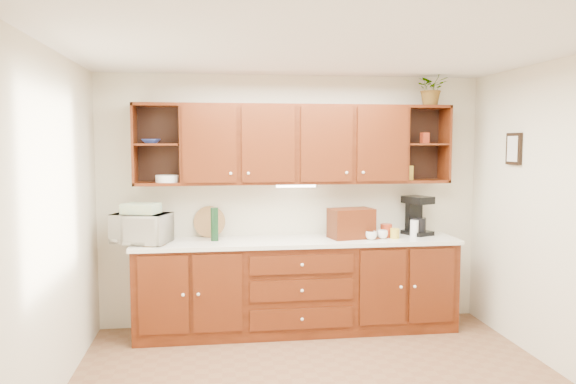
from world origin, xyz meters
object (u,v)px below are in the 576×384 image
object	(u,v)px
microwave	(141,228)
bread_box	(351,223)
coffee_maker	(417,216)
potted_plant	(432,88)

from	to	relation	value
microwave	bread_box	world-z (taller)	bread_box
bread_box	coffee_maker	bearing A→B (deg)	-1.47
potted_plant	bread_box	bearing A→B (deg)	-173.70
potted_plant	coffee_maker	bearing A→B (deg)	162.47
bread_box	potted_plant	world-z (taller)	potted_plant
microwave	coffee_maker	size ratio (longest dim) A/B	1.29
microwave	potted_plant	size ratio (longest dim) A/B	1.48
microwave	potted_plant	bearing A→B (deg)	20.59
bread_box	potted_plant	distance (m)	1.63
microwave	bread_box	size ratio (longest dim) A/B	1.22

